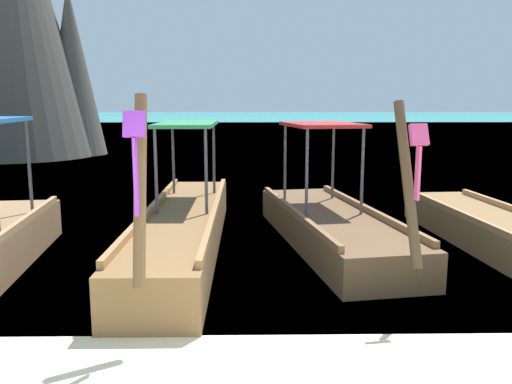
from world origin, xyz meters
TOP-DOWN VIEW (x-y plane):
  - sea_water at (0.00, 61.91)m, footprint 120.00×120.00m
  - longtail_boat_violet_ribbon at (-1.15, 5.11)m, footprint 1.12×6.81m
  - longtail_boat_pink_ribbon at (1.29, 5.39)m, footprint 2.15×5.62m

SIDE VIEW (x-z plane):
  - sea_water at x=0.00m, z-range 0.00..0.00m
  - longtail_boat_pink_ribbon at x=1.29m, z-range -0.86..1.54m
  - longtail_boat_violet_ribbon at x=-1.15m, z-range -0.85..1.61m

